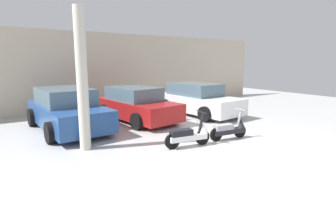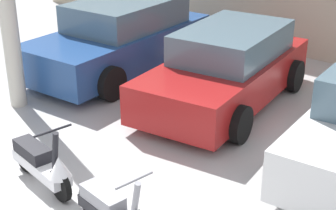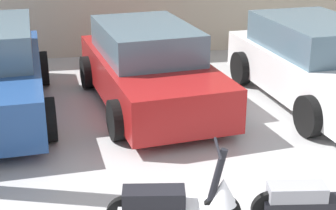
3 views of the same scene
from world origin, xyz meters
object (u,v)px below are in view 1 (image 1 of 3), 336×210
Objects in this scene: scooter_front_left at (190,135)px; car_rear_left at (67,110)px; scooter_front_right at (230,129)px; car_rear_right at (197,100)px; support_column_side at (82,80)px; car_rear_center at (136,105)px.

scooter_front_left is 0.32× the size of car_rear_left.
car_rear_right is (1.71, 3.68, 0.35)m from scooter_front_right.
scooter_front_right is at bearing -29.87° from car_rear_right.
support_column_side is (-5.79, -2.13, 1.25)m from car_rear_right.
scooter_front_left is 1.06× the size of scooter_front_right.
car_rear_center is at bearing 95.16° from scooter_front_left.
car_rear_center reaches higher than scooter_front_right.
support_column_side reaches higher than car_rear_left.
car_rear_center reaches higher than scooter_front_left.
scooter_front_left is at bearing -28.75° from support_column_side.
support_column_side reaches higher than car_rear_center.
car_rear_center is (-1.24, 4.07, 0.32)m from scooter_front_right.
car_rear_left is at bearing 87.51° from support_column_side.
car_rear_center is 4.01m from support_column_side.
scooter_front_right is 4.27m from car_rear_center.
support_column_side is at bearing 160.24° from scooter_front_left.
support_column_side is (-0.11, -2.58, 1.22)m from car_rear_left.
support_column_side is at bearing -74.69° from car_rear_right.
car_rear_center is 2.98m from car_rear_right.
car_rear_left is at bearing 142.15° from scooter_front_right.
scooter_front_left is at bearing -176.83° from scooter_front_right.
scooter_front_right is at bearing 39.68° from car_rear_left.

